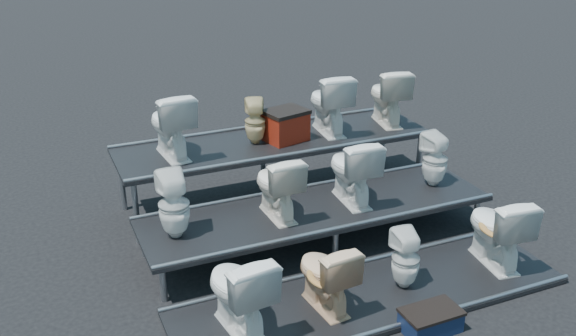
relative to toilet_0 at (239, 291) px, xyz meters
name	(u,v)px	position (x,y,z in m)	size (l,w,h in m)	color
ground	(317,241)	(1.44, 1.30, -0.49)	(80.00, 80.00, 0.00)	black
tier_front	(371,296)	(1.44, 0.00, -0.46)	(4.20, 1.20, 0.06)	black
tier_mid	(317,224)	(1.44, 1.30, -0.26)	(4.20, 1.20, 0.46)	black
tier_back	(276,169)	(1.44, 2.60, -0.06)	(4.20, 1.20, 0.86)	black
toilet_0	(239,291)	(0.00, 0.00, 0.00)	(0.48, 0.84, 0.86)	white
toilet_1	(325,274)	(0.90, 0.00, -0.05)	(0.42, 0.74, 0.75)	#D8AE86
toilet_2	(406,259)	(1.84, 0.00, -0.11)	(0.29, 0.30, 0.65)	white
toilet_3	(497,229)	(3.01, 0.00, 0.00)	(0.48, 0.83, 0.85)	white
toilet_4	(174,205)	(-0.26, 1.30, 0.34)	(0.33, 0.34, 0.74)	white
toilet_5	(277,185)	(0.93, 1.30, 0.35)	(0.43, 0.75, 0.76)	silver
toilet_6	(352,170)	(1.89, 1.30, 0.38)	(0.46, 0.81, 0.82)	white
toilet_7	(435,159)	(3.08, 1.30, 0.31)	(0.31, 0.32, 0.69)	white
toilet_8	(170,124)	(0.05, 2.60, 0.79)	(0.47, 0.82, 0.83)	white
toilet_9	(255,121)	(1.16, 2.60, 0.67)	(0.27, 0.27, 0.60)	#CFB982
toilet_10	(329,103)	(2.22, 2.60, 0.79)	(0.47, 0.82, 0.84)	white
toilet_11	(388,96)	(3.15, 2.60, 0.77)	(0.45, 0.79, 0.81)	silver
red_crate	(286,127)	(1.56, 2.54, 0.55)	(0.51, 0.41, 0.37)	maroon
step_stool	(431,322)	(1.70, -0.68, -0.39)	(0.55, 0.33, 0.20)	#0E1934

